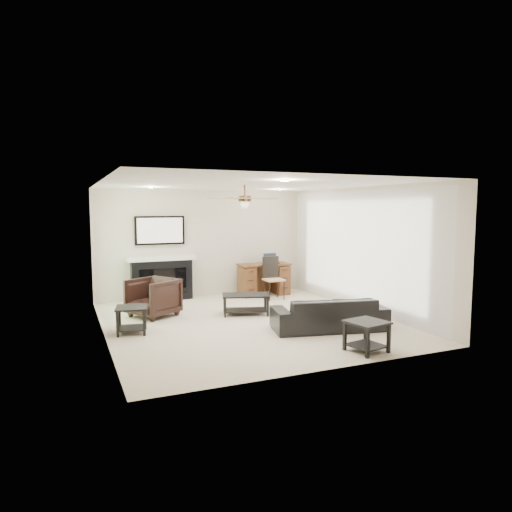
# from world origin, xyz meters

# --- Properties ---
(room_shell) EXTENTS (5.50, 5.54, 2.52)m
(room_shell) POSITION_xyz_m (0.19, 0.08, 1.68)
(room_shell) COLOR beige
(room_shell) RESTS_ON ground
(sofa) EXTENTS (2.05, 1.15, 0.56)m
(sofa) POSITION_xyz_m (1.09, -1.07, 0.28)
(sofa) COLOR black
(sofa) RESTS_ON ground
(armchair) EXTENTS (1.11, 1.10, 0.74)m
(armchair) POSITION_xyz_m (-1.51, 1.08, 0.37)
(armchair) COLOR black
(armchair) RESTS_ON ground
(coffee_table) EXTENTS (1.01, 0.75, 0.40)m
(coffee_table) POSITION_xyz_m (0.19, 0.53, 0.20)
(coffee_table) COLOR black
(coffee_table) RESTS_ON ground
(end_table_near) EXTENTS (0.61, 0.61, 0.45)m
(end_table_near) POSITION_xyz_m (0.94, -2.32, 0.23)
(end_table_near) COLOR black
(end_table_near) RESTS_ON ground
(end_table_left) EXTENTS (0.59, 0.59, 0.45)m
(end_table_left) POSITION_xyz_m (-2.06, 0.03, 0.23)
(end_table_left) COLOR black
(end_table_left) RESTS_ON ground
(fireplace_unit) EXTENTS (1.52, 0.34, 1.91)m
(fireplace_unit) POSITION_xyz_m (-1.03, 2.58, 0.95)
(fireplace_unit) COLOR black
(fireplace_unit) RESTS_ON ground
(desk) EXTENTS (1.22, 0.56, 0.76)m
(desk) POSITION_xyz_m (1.34, 2.24, 0.38)
(desk) COLOR #402210
(desk) RESTS_ON ground
(desk_chair) EXTENTS (0.43, 0.45, 0.97)m
(desk_chair) POSITION_xyz_m (1.34, 1.69, 0.48)
(desk_chair) COLOR black
(desk_chair) RESTS_ON ground
(laptop) EXTENTS (0.33, 0.24, 0.23)m
(laptop) POSITION_xyz_m (1.54, 2.22, 0.88)
(laptop) COLOR black
(laptop) RESTS_ON desk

